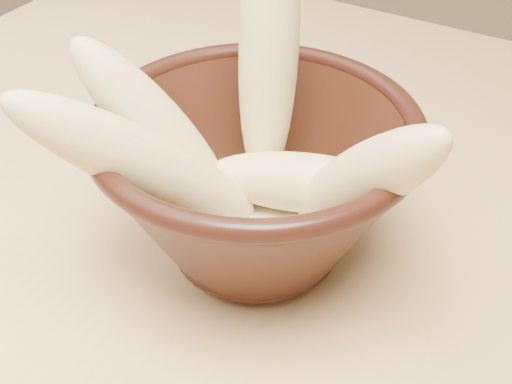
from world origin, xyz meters
TOP-DOWN VIEW (x-y plane):
  - bowl at (-0.18, -0.00)m, footprint 0.20×0.20m
  - milk_puddle at (-0.18, -0.00)m, footprint 0.11×0.11m
  - banana_upright at (-0.19, 0.04)m, footprint 0.06×0.08m
  - banana_left at (-0.23, -0.02)m, footprint 0.12×0.08m
  - banana_right at (-0.11, -0.00)m, footprint 0.12×0.08m
  - banana_across at (-0.15, 0.01)m, footprint 0.13×0.07m
  - banana_front at (-0.21, -0.06)m, footprint 0.12×0.14m

SIDE VIEW (x-z plane):
  - milk_puddle at x=-0.18m, z-range 0.78..0.79m
  - bowl at x=-0.18m, z-range 0.76..0.86m
  - banana_across at x=-0.15m, z-range 0.79..0.84m
  - banana_right at x=-0.11m, z-range 0.78..0.91m
  - banana_left at x=-0.23m, z-range 0.78..0.91m
  - banana_front at x=-0.21m, z-range 0.78..0.91m
  - banana_upright at x=-0.19m, z-range 0.79..0.97m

